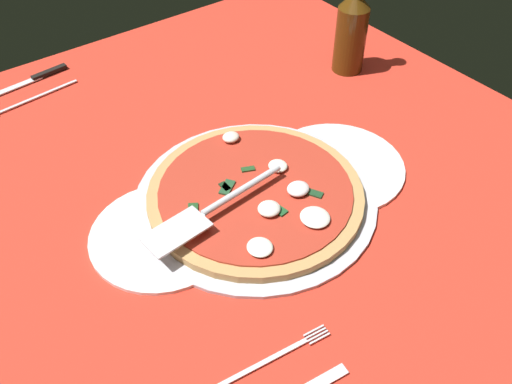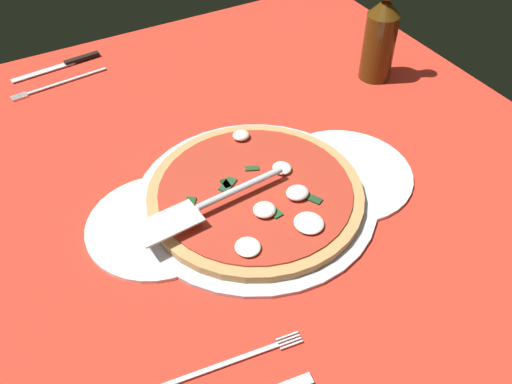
{
  "view_description": "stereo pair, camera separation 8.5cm",
  "coord_description": "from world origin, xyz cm",
  "px_view_note": "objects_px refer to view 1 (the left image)",
  "views": [
    {
      "loc": [
        36.78,
        54.34,
        60.61
      ],
      "look_at": [
        -0.11,
        5.45,
        2.0
      ],
      "focal_mm": 38.81,
      "sensor_mm": 36.0,
      "label": 1
    },
    {
      "loc": [
        29.68,
        58.96,
        60.61
      ],
      "look_at": [
        -0.11,
        5.45,
        2.0
      ],
      "focal_mm": 38.81,
      "sensor_mm": 36.0,
      "label": 2
    }
  ],
  "objects_px": {
    "dinner_plate_right": "(163,236)",
    "pizza_server": "(212,209)",
    "dinner_plate_left": "(336,167)",
    "pizza": "(257,193)",
    "place_setting_near": "(32,91)",
    "beer_bottle": "(352,28)"
  },
  "relations": [
    {
      "from": "dinner_plate_right",
      "to": "place_setting_near",
      "type": "xyz_separation_m",
      "value": [
        0.01,
        -0.48,
        -0.0
      ]
    },
    {
      "from": "dinner_plate_left",
      "to": "beer_bottle",
      "type": "relative_size",
      "value": 0.94
    },
    {
      "from": "dinner_plate_right",
      "to": "pizza",
      "type": "distance_m",
      "value": 0.16
    },
    {
      "from": "dinner_plate_left",
      "to": "place_setting_near",
      "type": "height_order",
      "value": "place_setting_near"
    },
    {
      "from": "beer_bottle",
      "to": "pizza_server",
      "type": "bearing_deg",
      "value": 23.55
    },
    {
      "from": "dinner_plate_right",
      "to": "beer_bottle",
      "type": "xyz_separation_m",
      "value": [
        -0.53,
        -0.17,
        0.09
      ]
    },
    {
      "from": "pizza_server",
      "to": "place_setting_near",
      "type": "height_order",
      "value": "pizza_server"
    },
    {
      "from": "dinner_plate_left",
      "to": "place_setting_near",
      "type": "distance_m",
      "value": 0.61
    },
    {
      "from": "dinner_plate_right",
      "to": "pizza_server",
      "type": "distance_m",
      "value": 0.08
    },
    {
      "from": "dinner_plate_left",
      "to": "pizza",
      "type": "xyz_separation_m",
      "value": [
        0.15,
        -0.02,
        0.01
      ]
    },
    {
      "from": "pizza_server",
      "to": "place_setting_near",
      "type": "relative_size",
      "value": 1.11
    },
    {
      "from": "place_setting_near",
      "to": "beer_bottle",
      "type": "distance_m",
      "value": 0.64
    },
    {
      "from": "dinner_plate_left",
      "to": "pizza",
      "type": "distance_m",
      "value": 0.15
    },
    {
      "from": "dinner_plate_right",
      "to": "pizza",
      "type": "xyz_separation_m",
      "value": [
        -0.15,
        0.02,
        0.01
      ]
    },
    {
      "from": "dinner_plate_left",
      "to": "pizza_server",
      "type": "bearing_deg",
      "value": -2.37
    },
    {
      "from": "pizza",
      "to": "place_setting_near",
      "type": "relative_size",
      "value": 1.52
    },
    {
      "from": "beer_bottle",
      "to": "place_setting_near",
      "type": "bearing_deg",
      "value": -29.67
    },
    {
      "from": "dinner_plate_right",
      "to": "pizza",
      "type": "height_order",
      "value": "pizza"
    },
    {
      "from": "dinner_plate_right",
      "to": "beer_bottle",
      "type": "bearing_deg",
      "value": -162.08
    },
    {
      "from": "pizza",
      "to": "place_setting_near",
      "type": "bearing_deg",
      "value": -71.68
    },
    {
      "from": "dinner_plate_left",
      "to": "dinner_plate_right",
      "type": "distance_m",
      "value": 0.31
    },
    {
      "from": "dinner_plate_left",
      "to": "pizza_server",
      "type": "height_order",
      "value": "pizza_server"
    }
  ]
}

